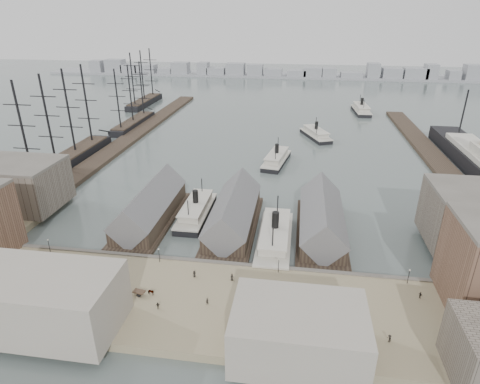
% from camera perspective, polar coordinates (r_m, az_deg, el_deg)
% --- Properties ---
extents(ground, '(900.00, 900.00, 0.00)m').
position_cam_1_polar(ground, '(108.11, -2.40, -9.36)').
color(ground, '#4B5755').
rests_on(ground, ground).
extents(quay, '(180.00, 30.00, 2.00)m').
position_cam_1_polar(quay, '(91.82, -4.84, -15.63)').
color(quay, '#85785A').
rests_on(quay, ground).
extents(seawall, '(180.00, 1.20, 2.30)m').
position_cam_1_polar(seawall, '(103.24, -2.96, -10.40)').
color(seawall, '#59544C').
rests_on(seawall, ground).
extents(west_wharf, '(10.00, 220.00, 1.60)m').
position_cam_1_polar(west_wharf, '(215.25, -15.43, 7.38)').
color(west_wharf, '#2D231C').
rests_on(west_wharf, ground).
extents(east_wharf, '(10.00, 180.00, 1.60)m').
position_cam_1_polar(east_wharf, '(197.25, 25.95, 4.28)').
color(east_wharf, '#2D231C').
rests_on(east_wharf, ground).
extents(ferry_shed_west, '(14.00, 42.00, 12.60)m').
position_cam_1_polar(ferry_shed_west, '(126.62, -12.63, -2.24)').
color(ferry_shed_west, '#2D231C').
rests_on(ferry_shed_west, ground).
extents(ferry_shed_center, '(14.00, 42.00, 12.60)m').
position_cam_1_polar(ferry_shed_center, '(120.11, -0.94, -3.12)').
color(ferry_shed_center, '#2D231C').
rests_on(ferry_shed_center, ground).
extents(ferry_shed_east, '(14.00, 42.00, 12.60)m').
position_cam_1_polar(ferry_shed_east, '(119.05, 11.54, -3.91)').
color(ferry_shed_east, '#2D231C').
rests_on(ferry_shed_east, ground).
extents(warehouse_west_back, '(26.00, 20.00, 14.00)m').
position_cam_1_polar(warehouse_west_back, '(146.99, -28.89, 0.84)').
color(warehouse_west_back, '#60564C').
rests_on(warehouse_west_back, west_land).
extents(street_bldg_center, '(24.00, 16.00, 10.00)m').
position_cam_1_polar(street_bldg_center, '(77.15, 8.31, -19.17)').
color(street_bldg_center, gray).
rests_on(street_bldg_center, quay).
extents(street_bldg_west, '(30.00, 16.00, 12.00)m').
position_cam_1_polar(street_bldg_west, '(90.19, -26.37, -13.71)').
color(street_bldg_west, gray).
rests_on(street_bldg_west, quay).
extents(lamp_post_far_w, '(0.44, 0.44, 3.92)m').
position_cam_1_polar(lamp_post_far_w, '(116.58, -25.59, -6.58)').
color(lamp_post_far_w, black).
rests_on(lamp_post_far_w, quay).
extents(lamp_post_near_w, '(0.44, 0.44, 3.92)m').
position_cam_1_polar(lamp_post_near_w, '(103.54, -11.46, -8.44)').
color(lamp_post_near_w, black).
rests_on(lamp_post_near_w, quay).
extents(lamp_post_near_e, '(0.44, 0.44, 3.92)m').
position_cam_1_polar(lamp_post_near_e, '(98.22, 5.52, -9.98)').
color(lamp_post_near_e, black).
rests_on(lamp_post_near_e, quay).
extents(lamp_post_far_e, '(0.44, 0.44, 3.92)m').
position_cam_1_polar(lamp_post_far_e, '(101.86, 22.92, -10.66)').
color(lamp_post_far_e, black).
rests_on(lamp_post_far_e, quay).
extents(far_shore, '(500.00, 40.00, 15.72)m').
position_cam_1_polar(far_shore, '(426.69, 6.08, 16.47)').
color(far_shore, gray).
rests_on(far_shore, ground).
extents(ferry_docked_west, '(8.07, 26.88, 9.60)m').
position_cam_1_polar(ferry_docked_west, '(128.44, -6.27, -2.56)').
color(ferry_docked_west, black).
rests_on(ferry_docked_west, ground).
extents(ferry_docked_east, '(9.05, 30.18, 10.78)m').
position_cam_1_polar(ferry_docked_east, '(112.85, 4.96, -6.37)').
color(ferry_docked_east, black).
rests_on(ferry_docked_east, ground).
extents(ferry_open_near, '(11.91, 26.83, 9.25)m').
position_cam_1_polar(ferry_open_near, '(174.25, 5.21, 4.76)').
color(ferry_open_near, black).
rests_on(ferry_open_near, ground).
extents(ferry_open_mid, '(17.03, 26.74, 9.20)m').
position_cam_1_polar(ferry_open_mid, '(214.16, 10.72, 8.12)').
color(ferry_open_mid, black).
rests_on(ferry_open_mid, ground).
extents(ferry_open_far, '(10.46, 29.36, 10.31)m').
position_cam_1_polar(ferry_open_far, '(277.57, 16.85, 11.20)').
color(ferry_open_far, black).
rests_on(ferry_open_far, ground).
extents(sailing_ship_near, '(9.50, 65.42, 39.04)m').
position_cam_1_polar(sailing_ship_near, '(186.41, -23.43, 4.35)').
color(sailing_ship_near, black).
rests_on(sailing_ship_near, ground).
extents(sailing_ship_mid, '(8.28, 47.86, 34.05)m').
position_cam_1_polar(sailing_ship_mid, '(240.81, -14.92, 9.57)').
color(sailing_ship_mid, black).
rests_on(sailing_ship_mid, ground).
extents(sailing_ship_far, '(8.94, 49.66, 36.75)m').
position_cam_1_polar(sailing_ship_far, '(298.91, -13.41, 12.48)').
color(sailing_ship_far, black).
rests_on(sailing_ship_far, ground).
extents(tram, '(3.89, 9.72, 3.36)m').
position_cam_1_polar(tram, '(95.85, 29.11, -15.13)').
color(tram, black).
rests_on(tram, quay).
extents(horse_cart_left, '(4.86, 2.81, 1.65)m').
position_cam_1_polar(horse_cart_left, '(109.75, -28.96, -10.45)').
color(horse_cart_left, black).
rests_on(horse_cart_left, quay).
extents(horse_cart_center, '(4.91, 2.02, 1.49)m').
position_cam_1_polar(horse_cart_center, '(94.22, -13.13, -13.71)').
color(horse_cart_center, black).
rests_on(horse_cart_center, quay).
extents(horse_cart_right, '(4.62, 1.80, 1.48)m').
position_cam_1_polar(horse_cart_right, '(88.94, 10.78, -16.10)').
color(horse_cart_right, black).
rests_on(horse_cart_right, quay).
extents(pedestrian_0, '(0.65, 0.70, 1.57)m').
position_cam_1_polar(pedestrian_0, '(114.09, -25.74, -8.44)').
color(pedestrian_0, black).
rests_on(pedestrian_0, quay).
extents(pedestrian_1, '(0.95, 1.03, 1.69)m').
position_cam_1_polar(pedestrian_1, '(106.30, -24.91, -10.71)').
color(pedestrian_1, black).
rests_on(pedestrian_1, quay).
extents(pedestrian_2, '(1.13, 0.72, 1.66)m').
position_cam_1_polar(pedestrian_2, '(106.53, -19.47, -9.65)').
color(pedestrian_2, black).
rests_on(pedestrian_2, quay).
extents(pedestrian_3, '(1.01, 0.79, 1.60)m').
position_cam_1_polar(pedestrian_3, '(90.11, -11.61, -15.54)').
color(pedestrian_3, black).
rests_on(pedestrian_3, quay).
extents(pedestrian_4, '(0.92, 0.99, 1.69)m').
position_cam_1_polar(pedestrian_4, '(97.87, -6.52, -11.50)').
color(pedestrian_4, black).
rests_on(pedestrian_4, quay).
extents(pedestrian_5, '(0.64, 0.49, 1.65)m').
position_cam_1_polar(pedestrian_5, '(89.62, -4.67, -15.28)').
color(pedestrian_5, black).
rests_on(pedestrian_5, quay).
extents(pedestrian_6, '(1.08, 1.03, 1.76)m').
position_cam_1_polar(pedestrian_6, '(93.73, 11.25, -13.66)').
color(pedestrian_6, black).
rests_on(pedestrian_6, quay).
extents(pedestrian_7, '(0.99, 1.23, 1.67)m').
position_cam_1_polar(pedestrian_7, '(86.19, 20.48, -18.95)').
color(pedestrian_7, black).
rests_on(pedestrian_7, quay).
extents(pedestrian_8, '(0.90, 0.98, 1.61)m').
position_cam_1_polar(pedestrian_8, '(99.37, 24.26, -13.22)').
color(pedestrian_8, black).
rests_on(pedestrian_8, quay).
extents(pedestrian_9, '(0.95, 0.91, 1.64)m').
position_cam_1_polar(pedestrian_9, '(96.94, 29.45, -15.41)').
color(pedestrian_9, black).
rests_on(pedestrian_9, quay).
extents(pedestrian_10, '(0.86, 0.59, 1.71)m').
position_cam_1_polar(pedestrian_10, '(96.20, -1.15, -12.03)').
color(pedestrian_10, black).
rests_on(pedestrian_10, quay).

